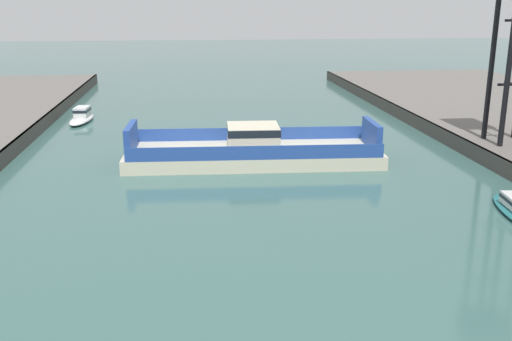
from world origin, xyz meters
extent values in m
cube|color=beige|center=(0.83, 37.82, 0.55)|extent=(21.20, 7.84, 1.10)
cube|color=#284CA3|center=(0.98, 41.23, 1.65)|extent=(20.06, 1.00, 1.10)
cube|color=#284CA3|center=(0.68, 34.42, 1.65)|extent=(20.06, 1.00, 1.10)
cube|color=beige|center=(0.83, 37.82, 2.11)|extent=(4.35, 3.99, 2.02)
cube|color=black|center=(0.83, 37.82, 2.77)|extent=(4.39, 4.03, 0.60)
cube|color=#284CA3|center=(10.78, 37.39, 2.20)|extent=(0.71, 4.87, 2.20)
cube|color=#284CA3|center=(-9.12, 38.26, 2.20)|extent=(0.71, 4.87, 2.20)
ellipsoid|color=white|center=(-16.29, 56.82, 0.29)|extent=(2.58, 7.04, 0.59)
cube|color=silver|center=(-16.25, 57.33, 1.09)|extent=(1.62, 2.52, 1.02)
cube|color=black|center=(-16.25, 57.33, 1.22)|extent=(1.66, 2.59, 0.30)
cylinder|color=black|center=(21.17, 38.31, 8.35)|extent=(0.44, 0.44, 13.96)
cylinder|color=black|center=(21.17, 35.53, 8.35)|extent=(0.44, 0.44, 13.96)
camera|label=1|loc=(-4.27, -9.05, 12.89)|focal=41.10mm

